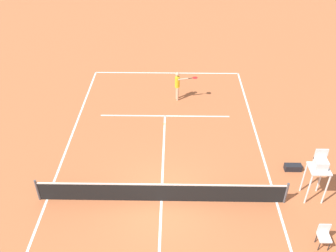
% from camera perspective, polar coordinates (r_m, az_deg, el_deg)
% --- Properties ---
extents(ground_plane, '(60.00, 60.00, 0.00)m').
position_cam_1_polar(ground_plane, '(15.65, -1.03, -11.50)').
color(ground_plane, '#B76038').
extents(court_lines, '(9.68, 23.21, 0.01)m').
position_cam_1_polar(court_lines, '(15.65, -1.03, -11.49)').
color(court_lines, white).
rests_on(court_lines, ground).
extents(tennis_net, '(10.28, 0.10, 1.07)m').
position_cam_1_polar(tennis_net, '(15.29, -1.05, -10.23)').
color(tennis_net, '#4C4C51').
rests_on(tennis_net, ground).
extents(player_serving, '(1.35, 0.47, 1.80)m').
position_cam_1_polar(player_serving, '(21.50, 1.59, 6.63)').
color(player_serving, '#D8A884').
rests_on(player_serving, ground).
extents(tennis_ball, '(0.07, 0.07, 0.07)m').
position_cam_1_polar(tennis_ball, '(19.82, -0.58, 0.34)').
color(tennis_ball, '#CCE033').
rests_on(tennis_ball, ground).
extents(umpire_chair, '(0.80, 0.80, 2.41)m').
position_cam_1_polar(umpire_chair, '(15.88, 22.40, -6.03)').
color(umpire_chair, silver).
rests_on(umpire_chair, ground).
extents(courtside_chair_near, '(0.44, 0.46, 0.95)m').
position_cam_1_polar(courtside_chair_near, '(14.94, 23.02, -15.29)').
color(courtside_chair_near, '#262626').
rests_on(courtside_chair_near, ground).
extents(equipment_bag, '(0.76, 0.32, 0.30)m').
position_cam_1_polar(equipment_bag, '(17.84, 18.80, -6.09)').
color(equipment_bag, black).
rests_on(equipment_bag, ground).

